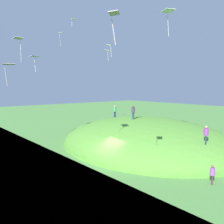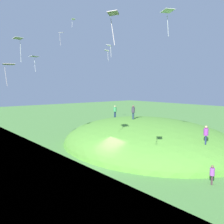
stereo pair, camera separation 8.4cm
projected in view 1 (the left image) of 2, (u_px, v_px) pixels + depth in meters
name	position (u px, v px, depth m)	size (l,w,h in m)	color
ground_plane	(109.00, 164.00, 24.80)	(160.00, 160.00, 0.00)	#528B40
grass_hill	(146.00, 145.00, 32.48)	(20.61, 25.43, 7.39)	#559535
person_watching_kites	(133.00, 111.00, 31.32)	(0.57, 0.57, 1.83)	#213545
person_with_child	(115.00, 110.00, 37.06)	(0.55, 0.55, 1.81)	#1C2F4D
person_on_hilltop	(206.00, 133.00, 23.42)	(0.59, 0.59, 1.83)	navy
person_walking_path	(212.00, 172.00, 19.44)	(0.54, 0.54, 1.62)	#422833
kite_0	(110.00, 46.00, 22.88)	(0.74, 0.71, 1.19)	silver
kite_1	(61.00, 34.00, 39.06)	(0.96, 0.98, 2.15)	white
kite_3	(107.00, 51.00, 30.31)	(0.91, 0.96, 1.36)	white
kite_4	(114.00, 16.00, 12.45)	(0.92, 0.89, 1.63)	white
kite_5	(35.00, 57.00, 24.40)	(1.06, 0.86, 1.59)	silver
kite_6	(19.00, 40.00, 21.88)	(0.92, 0.72, 2.17)	white
kite_12	(73.00, 20.00, 41.90)	(0.75, 0.60, 1.36)	silver
kite_13	(168.00, 12.00, 18.56)	(1.20, 1.34, 1.90)	white
kite_14	(9.00, 65.00, 23.54)	(1.30, 1.06, 2.16)	silver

